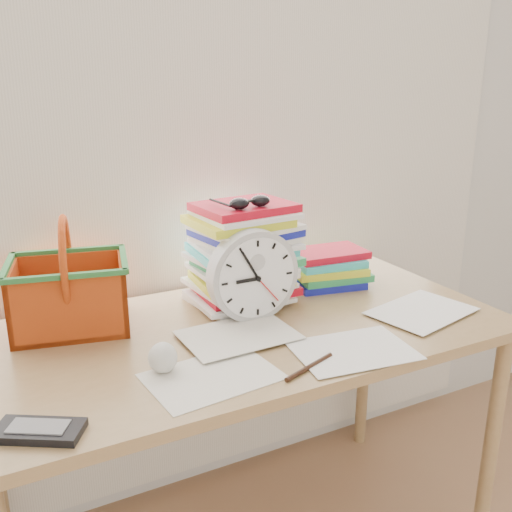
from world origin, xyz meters
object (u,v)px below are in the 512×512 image
clock (253,275)px  calculator (39,431)px  paper_stack (242,254)px  basket (68,275)px  desk (246,352)px  book_stack (327,268)px

clock → calculator: bearing=-153.5°
paper_stack → clock: bearing=-102.9°
basket → paper_stack: bearing=8.0°
clock → basket: bearing=159.7°
desk → basket: basket is taller
clock → book_stack: clock is taller
basket → calculator: bearing=-95.3°
desk → clock: (0.04, 0.04, 0.20)m
basket → desk: bearing=-14.9°
clock → calculator: (-0.60, -0.30, -0.12)m
paper_stack → desk: bearing=-112.6°
basket → clock: bearing=-8.3°
book_stack → calculator: (-0.93, -0.44, -0.05)m
basket → calculator: (-0.14, -0.46, -0.14)m
desk → calculator: size_ratio=8.66×
book_stack → calculator: book_stack is taller
desk → book_stack: size_ratio=5.31×
clock → book_stack: size_ratio=0.96×
book_stack → basket: basket is taller
clock → book_stack: 0.37m
desk → book_stack: book_stack is taller
paper_stack → calculator: size_ratio=1.92×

